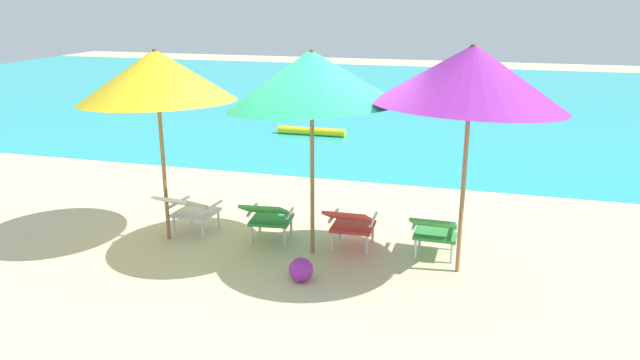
# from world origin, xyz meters

# --- Properties ---
(ground_plane) EXTENTS (40.00, 40.00, 0.00)m
(ground_plane) POSITION_xyz_m (0.00, 4.00, 0.00)
(ground_plane) COLOR beige
(ocean_band) EXTENTS (40.00, 18.00, 0.01)m
(ocean_band) POSITION_xyz_m (0.00, 12.10, 0.00)
(ocean_band) COLOR #28B2B7
(ocean_band) RESTS_ON ground_plane
(swim_buoy) EXTENTS (1.60, 0.18, 0.18)m
(swim_buoy) POSITION_xyz_m (-1.78, 6.36, 0.10)
(swim_buoy) COLOR yellow
(swim_buoy) RESTS_ON ocean_band
(lounge_chair_far_left) EXTENTS (0.61, 0.92, 0.68)m
(lounge_chair_far_left) POSITION_xyz_m (-1.65, 0.06, 0.40)
(lounge_chair_far_left) COLOR silver
(lounge_chair_far_left) RESTS_ON ground_plane
(lounge_chair_near_left) EXTENTS (0.63, 0.93, 0.68)m
(lounge_chair_near_left) POSITION_xyz_m (-0.53, 0.08, 0.40)
(lounge_chair_near_left) COLOR #338E3D
(lounge_chair_near_left) RESTS_ON ground_plane
(lounge_chair_near_right) EXTENTS (0.56, 0.88, 0.68)m
(lounge_chair_near_right) POSITION_xyz_m (0.54, 0.13, 0.40)
(lounge_chair_near_right) COLOR red
(lounge_chair_near_right) RESTS_ON ground_plane
(lounge_chair_far_right) EXTENTS (0.56, 0.88, 0.68)m
(lounge_chair_far_right) POSITION_xyz_m (1.58, 0.16, 0.40)
(lounge_chair_far_right) COLOR #338E3D
(lounge_chair_far_right) RESTS_ON ground_plane
(beach_umbrella_left) EXTENTS (2.77, 2.77, 2.53)m
(beach_umbrella_left) POSITION_xyz_m (-1.88, -0.10, 2.16)
(beach_umbrella_left) COLOR olive
(beach_umbrella_left) RESTS_ON ground_plane
(beach_umbrella_center) EXTENTS (2.83, 2.81, 2.59)m
(beach_umbrella_center) POSITION_xyz_m (0.09, -0.03, 2.19)
(beach_umbrella_center) COLOR olive
(beach_umbrella_center) RESTS_ON ground_plane
(beach_umbrella_right) EXTENTS (2.93, 2.94, 2.68)m
(beach_umbrella_right) POSITION_xyz_m (1.88, -0.09, 2.29)
(beach_umbrella_right) COLOR olive
(beach_umbrella_right) RESTS_ON ground_plane
(beach_ball) EXTENTS (0.28, 0.28, 0.28)m
(beach_ball) POSITION_xyz_m (0.18, -0.82, 0.14)
(beach_ball) COLOR purple
(beach_ball) RESTS_ON ground_plane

